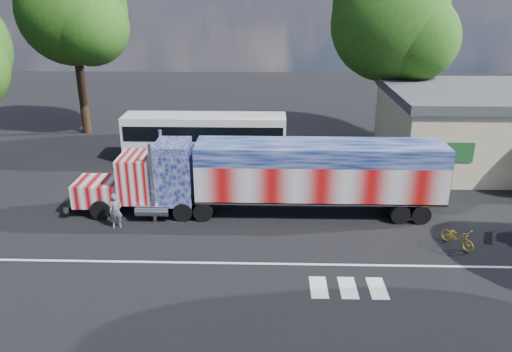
{
  "coord_description": "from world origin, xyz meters",
  "views": [
    {
      "loc": [
        0.72,
        -22.38,
        11.58
      ],
      "look_at": [
        0.0,
        3.0,
        1.9
      ],
      "focal_mm": 35.0,
      "sensor_mm": 36.0,
      "label": 1
    }
  ],
  "objects_px": {
    "tree_nw_a": "(74,12)",
    "bicycle": "(457,237)",
    "semi_truck": "(273,175)",
    "woman": "(116,211)",
    "tree_ne_a": "(392,23)",
    "coach_bus": "(205,137)"
  },
  "relations": [
    {
      "from": "bicycle",
      "to": "woman",
      "type": "bearing_deg",
      "value": 142.8
    },
    {
      "from": "woman",
      "to": "semi_truck",
      "type": "bearing_deg",
      "value": -5.04
    },
    {
      "from": "tree_nw_a",
      "to": "bicycle",
      "type": "bearing_deg",
      "value": -38.2
    },
    {
      "from": "tree_nw_a",
      "to": "tree_ne_a",
      "type": "relative_size",
      "value": 1.04
    },
    {
      "from": "coach_bus",
      "to": "tree_ne_a",
      "type": "bearing_deg",
      "value": 22.26
    },
    {
      "from": "bicycle",
      "to": "tree_nw_a",
      "type": "distance_m",
      "value": 32.2
    },
    {
      "from": "woman",
      "to": "tree_ne_a",
      "type": "bearing_deg",
      "value": 24.94
    },
    {
      "from": "bicycle",
      "to": "tree_ne_a",
      "type": "relative_size",
      "value": 0.14
    },
    {
      "from": "coach_bus",
      "to": "bicycle",
      "type": "bearing_deg",
      "value": -42.19
    },
    {
      "from": "tree_nw_a",
      "to": "woman",
      "type": "bearing_deg",
      "value": -66.76
    },
    {
      "from": "bicycle",
      "to": "semi_truck",
      "type": "bearing_deg",
      "value": 126.17
    },
    {
      "from": "woman",
      "to": "tree_nw_a",
      "type": "relative_size",
      "value": 0.13
    },
    {
      "from": "woman",
      "to": "tree_nw_a",
      "type": "height_order",
      "value": "tree_nw_a"
    },
    {
      "from": "coach_bus",
      "to": "bicycle",
      "type": "distance_m",
      "value": 18.19
    },
    {
      "from": "coach_bus",
      "to": "woman",
      "type": "height_order",
      "value": "coach_bus"
    },
    {
      "from": "semi_truck",
      "to": "woman",
      "type": "relative_size",
      "value": 11.02
    },
    {
      "from": "woman",
      "to": "tree_nw_a",
      "type": "bearing_deg",
      "value": 94.28
    },
    {
      "from": "coach_bus",
      "to": "bicycle",
      "type": "height_order",
      "value": "coach_bus"
    },
    {
      "from": "semi_truck",
      "to": "tree_nw_a",
      "type": "distance_m",
      "value": 23.2
    },
    {
      "from": "woman",
      "to": "bicycle",
      "type": "height_order",
      "value": "woman"
    },
    {
      "from": "semi_truck",
      "to": "tree_ne_a",
      "type": "xyz_separation_m",
      "value": [
        8.85,
        14.2,
        6.8
      ]
    },
    {
      "from": "coach_bus",
      "to": "tree_ne_a",
      "type": "distance_m",
      "value": 16.35
    }
  ]
}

